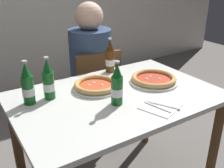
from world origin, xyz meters
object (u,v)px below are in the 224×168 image
at_px(diner_seated, 91,78).
at_px(beer_bottle_left, 117,86).
at_px(chair_behind_table, 94,92).
at_px(beer_bottle_center, 48,81).
at_px(pizza_margherita_near, 96,86).
at_px(beer_bottle_extra, 110,58).
at_px(beer_bottle_right, 28,86).
at_px(napkin_with_cutlery, 160,107).
at_px(dining_table_main, 116,112).
at_px(pizza_marinara_far, 154,79).

relative_size(diner_seated, beer_bottle_left, 4.89).
relative_size(chair_behind_table, beer_bottle_center, 3.44).
bearing_deg(diner_seated, pizza_margherita_near, -114.81).
relative_size(beer_bottle_left, beer_bottle_extra, 1.00).
bearing_deg(pizza_margherita_near, beer_bottle_center, 174.19).
height_order(beer_bottle_right, napkin_with_cutlery, beer_bottle_right).
relative_size(dining_table_main, beer_bottle_center, 4.86).
bearing_deg(pizza_marinara_far, beer_bottle_left, -161.95).
bearing_deg(dining_table_main, beer_bottle_left, -122.75).
height_order(chair_behind_table, beer_bottle_right, beer_bottle_right).
bearing_deg(chair_behind_table, beer_bottle_center, 43.68).
xyz_separation_m(beer_bottle_center, beer_bottle_right, (-0.12, -0.00, 0.00)).
relative_size(pizza_margherita_near, beer_bottle_left, 1.19).
bearing_deg(pizza_marinara_far, chair_behind_table, 102.65).
bearing_deg(beer_bottle_right, beer_bottle_left, -33.10).
bearing_deg(pizza_marinara_far, napkin_with_cutlery, -124.81).
bearing_deg(diner_seated, pizza_marinara_far, -78.70).
distance_m(diner_seated, beer_bottle_extra, 0.42).
relative_size(diner_seated, napkin_with_cutlery, 5.25).
bearing_deg(pizza_margherita_near, beer_bottle_extra, 41.51).
relative_size(beer_bottle_left, napkin_with_cutlery, 1.07).
height_order(chair_behind_table, beer_bottle_extra, beer_bottle_extra).
distance_m(dining_table_main, pizza_margherita_near, 0.20).
bearing_deg(diner_seated, beer_bottle_right, -142.52).
xyz_separation_m(diner_seated, pizza_margherita_near, (-0.24, -0.52, 0.19)).
bearing_deg(beer_bottle_right, pizza_marinara_far, -10.42).
distance_m(beer_bottle_left, napkin_with_cutlery, 0.26).
bearing_deg(beer_bottle_extra, beer_bottle_right, -164.46).
xyz_separation_m(dining_table_main, beer_bottle_left, (-0.06, -0.09, 0.22)).
height_order(pizza_marinara_far, beer_bottle_center, beer_bottle_center).
bearing_deg(chair_behind_table, beer_bottle_extra, 92.12).
bearing_deg(pizza_margherita_near, dining_table_main, -66.63).
height_order(dining_table_main, pizza_margherita_near, pizza_margherita_near).
xyz_separation_m(beer_bottle_left, beer_bottle_extra, (0.23, 0.44, 0.00)).
height_order(diner_seated, pizza_margherita_near, diner_seated).
distance_m(beer_bottle_left, beer_bottle_right, 0.48).
xyz_separation_m(beer_bottle_left, beer_bottle_center, (-0.29, 0.26, 0.00)).
relative_size(diner_seated, beer_bottle_extra, 4.89).
bearing_deg(napkin_with_cutlery, beer_bottle_left, 138.06).
height_order(chair_behind_table, napkin_with_cutlery, chair_behind_table).
bearing_deg(beer_bottle_center, beer_bottle_right, -179.32).
bearing_deg(dining_table_main, pizza_marinara_far, 4.70).
height_order(diner_seated, napkin_with_cutlery, diner_seated).
relative_size(chair_behind_table, beer_bottle_right, 3.44).
relative_size(pizza_marinara_far, beer_bottle_left, 1.28).
height_order(diner_seated, beer_bottle_left, diner_seated).
distance_m(diner_seated, napkin_with_cutlery, 0.93).
relative_size(dining_table_main, beer_bottle_right, 4.86).
bearing_deg(beer_bottle_left, dining_table_main, 57.25).
relative_size(diner_seated, beer_bottle_right, 4.89).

